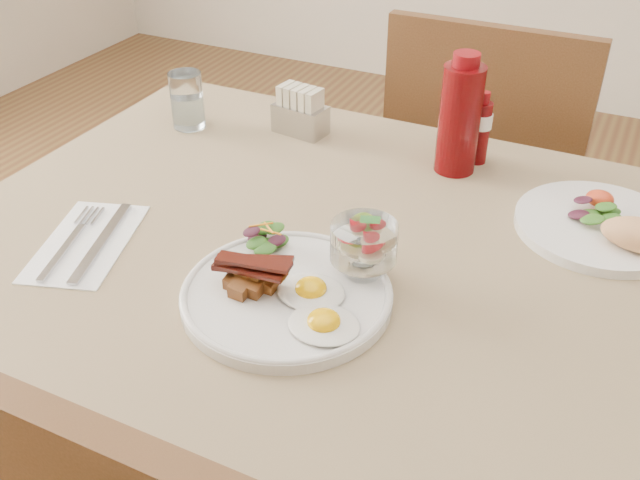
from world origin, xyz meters
TOP-DOWN VIEW (x-y plane):
  - table at (0.00, 0.00)m, footprint 1.33×0.88m
  - chair_far at (0.00, 0.66)m, footprint 0.42×0.42m
  - main_plate at (-0.08, -0.16)m, footprint 0.28×0.28m
  - fried_eggs at (-0.02, -0.18)m, footprint 0.15×0.15m
  - bacon_potato_pile at (-0.12, -0.18)m, footprint 0.11×0.07m
  - side_salad at (-0.15, -0.08)m, footprint 0.07×0.06m
  - fruit_cup at (-0.00, -0.08)m, footprint 0.09×0.09m
  - second_plate at (0.29, 0.19)m, footprint 0.26×0.25m
  - ketchup_bottle at (0.02, 0.29)m, footprint 0.09×0.09m
  - hot_sauce_bottle at (0.04, 0.34)m, footprint 0.04×0.04m
  - sugar_caddy at (-0.29, 0.31)m, footprint 0.11×0.07m
  - water_glass at (-0.50, 0.24)m, footprint 0.06×0.06m
  - napkin_cutlery at (-0.41, -0.17)m, footprint 0.18×0.25m

SIDE VIEW (x-z plane):
  - chair_far at x=0.00m, z-range 0.06..0.99m
  - table at x=0.00m, z-range 0.29..1.04m
  - napkin_cutlery at x=-0.41m, z-range 0.75..0.76m
  - main_plate at x=-0.08m, z-range 0.75..0.77m
  - second_plate at x=0.29m, z-range 0.74..0.80m
  - fried_eggs at x=-0.02m, z-range 0.76..0.79m
  - side_salad at x=-0.15m, z-range 0.76..0.80m
  - bacon_potato_pile at x=-0.12m, z-range 0.77..0.82m
  - sugar_caddy at x=-0.29m, z-range 0.75..0.84m
  - water_glass at x=-0.50m, z-range 0.75..0.85m
  - hot_sauce_bottle at x=0.04m, z-range 0.75..0.88m
  - fruit_cup at x=0.00m, z-range 0.77..0.86m
  - ketchup_bottle at x=0.02m, z-range 0.75..0.95m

